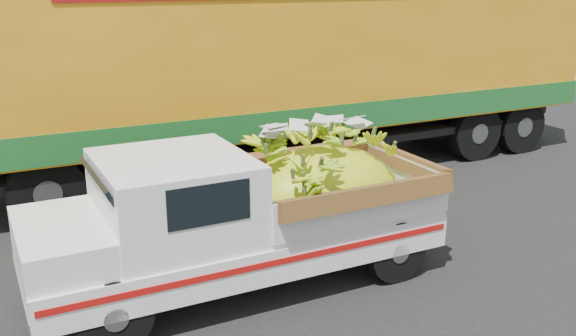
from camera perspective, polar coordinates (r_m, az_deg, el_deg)
ground at (r=8.30m, az=7.46°, el=-8.53°), size 100.00×100.00×0.00m
curb at (r=13.55m, az=-10.54°, el=1.77°), size 60.00×0.25×0.15m
sidewalk at (r=15.46m, az=-13.58°, el=3.43°), size 60.00×4.00×0.14m
pickup_truck at (r=7.56m, az=-1.88°, el=-3.63°), size 4.91×2.23×1.67m
semi_trailer at (r=11.72m, az=0.63°, el=9.92°), size 12.04×3.84×3.80m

